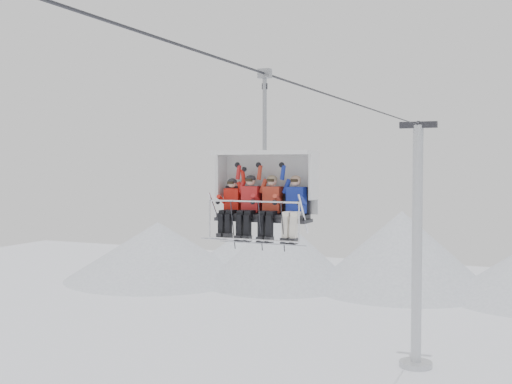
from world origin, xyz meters
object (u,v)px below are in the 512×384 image
at_px(skier_center_left, 249,204).
at_px(skier_far_left, 231,205).
at_px(lift_tower_right, 417,263).
at_px(skier_center_right, 271,205).
at_px(skier_far_right, 295,206).
at_px(chairlift_carrier, 267,184).

bearing_deg(skier_center_left, skier_far_left, -178.75).
bearing_deg(lift_tower_right, skier_center_left, -90.84).
bearing_deg(skier_center_left, lift_tower_right, 89.16).
distance_m(skier_center_right, skier_far_right, 0.59).
bearing_deg(lift_tower_right, skier_far_left, -92.12).
distance_m(skier_far_left, skier_center_left, 0.48).
bearing_deg(skier_far_left, skier_far_right, 0.37).
relative_size(lift_tower_right, skier_far_left, 7.99).
relative_size(lift_tower_right, chairlift_carrier, 3.38).
xyz_separation_m(skier_center_right, skier_far_right, (0.59, 0.00, 0.00)).
height_order(skier_center_right, skier_far_right, same).
xyz_separation_m(skier_center_left, skier_center_right, (0.55, 0.00, 0.00)).
distance_m(chairlift_carrier, skier_center_right, 0.60).
relative_size(skier_center_left, skier_center_right, 1.00).
xyz_separation_m(chairlift_carrier, skier_center_right, (0.23, -0.30, -0.47)).
height_order(skier_far_left, skier_center_right, skier_center_right).
bearing_deg(skier_center_right, skier_far_right, 0.00).
bearing_deg(skier_far_left, lift_tower_right, 87.88).
relative_size(skier_far_left, skier_center_left, 1.00).
xyz_separation_m(chairlift_carrier, skier_center_left, (-0.32, -0.30, -0.47)).
xyz_separation_m(lift_tower_right, chairlift_carrier, (0.00, -21.37, 4.91)).
relative_size(chairlift_carrier, skier_center_right, 2.36).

